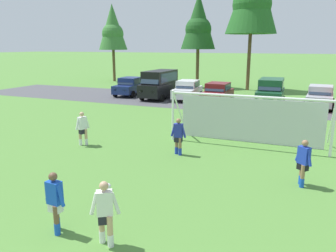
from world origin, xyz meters
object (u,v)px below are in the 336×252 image
at_px(soccer_goal, 249,118).
at_px(player_winger_right, 105,213).
at_px(player_defender_far, 178,137).
at_px(player_striker_near, 55,203).
at_px(parked_car_slot_left, 160,84).
at_px(parked_car_slot_far_left, 130,86).
at_px(parked_car_slot_center_left, 188,90).
at_px(player_midfield_center, 303,163).
at_px(parked_car_slot_center, 217,93).
at_px(parked_car_slot_center_right, 271,92).
at_px(parked_car_slot_right, 320,97).
at_px(soccer_ball, 108,186).
at_px(player_trailing_back, 83,129).

relative_size(soccer_goal, player_winger_right, 4.54).
bearing_deg(player_defender_far, player_striker_near, -95.35).
bearing_deg(parked_car_slot_left, parked_car_slot_far_left, 168.85).
relative_size(player_striker_near, parked_car_slot_center_left, 0.38).
xyz_separation_m(player_midfield_center, player_winger_right, (-4.29, -5.54, 0.00)).
height_order(player_striker_near, parked_car_slot_far_left, parked_car_slot_far_left).
xyz_separation_m(player_defender_far, parked_car_slot_left, (-7.28, 14.32, 0.52)).
bearing_deg(parked_car_slot_center, parked_car_slot_center_right, 8.06).
distance_m(parked_car_slot_far_left, parked_car_slot_center, 9.13).
bearing_deg(player_striker_near, parked_car_slot_center_left, 100.48).
height_order(player_defender_far, parked_car_slot_center_left, parked_car_slot_center_left).
relative_size(player_midfield_center, player_winger_right, 1.00).
relative_size(parked_car_slot_center_left, parked_car_slot_right, 1.00).
distance_m(soccer_ball, player_defender_far, 4.49).
height_order(player_midfield_center, parked_car_slot_far_left, parked_car_slot_far_left).
xyz_separation_m(player_defender_far, player_trailing_back, (-4.76, -0.43, 0.00)).
bearing_deg(soccer_ball, parked_car_slot_center_right, 79.83).
bearing_deg(parked_car_slot_center, player_winger_right, -83.00).
xyz_separation_m(soccer_goal, parked_car_slot_center_left, (-7.18, 11.53, -0.42)).
bearing_deg(player_striker_near, player_winger_right, 0.49).
relative_size(player_midfield_center, parked_car_slot_center_left, 0.38).
bearing_deg(soccer_goal, parked_car_slot_center_left, 121.93).
bearing_deg(parked_car_slot_center, parked_car_slot_left, 172.83).
xyz_separation_m(player_striker_near, player_winger_right, (1.48, 0.01, 0.00)).
distance_m(soccer_goal, player_striker_near, 10.54).
height_order(soccer_ball, parked_car_slot_center_left, parked_car_slot_center_left).
distance_m(player_winger_right, parked_car_slot_right, 22.44).
xyz_separation_m(soccer_goal, parked_car_slot_center_right, (-0.08, 11.24, -0.18)).
relative_size(parked_car_slot_left, parked_car_slot_center_left, 1.12).
relative_size(soccer_goal, parked_car_slot_far_left, 1.72).
relative_size(soccer_goal, parked_car_slot_center, 1.75).
bearing_deg(parked_car_slot_left, parked_car_slot_center_right, -0.65).
bearing_deg(player_striker_near, soccer_goal, 72.33).
distance_m(soccer_goal, player_trailing_back, 8.06).
bearing_deg(parked_car_slot_center_left, soccer_ball, -78.67).
xyz_separation_m(soccer_ball, parked_car_slot_right, (6.95, 19.11, 0.77)).
distance_m(soccer_ball, parked_car_slot_right, 20.35).
bearing_deg(parked_car_slot_left, soccer_goal, -49.13).
relative_size(player_trailing_back, parked_car_slot_center_left, 0.38).
bearing_deg(parked_car_slot_center_right, parked_car_slot_right, 8.74).
distance_m(player_striker_near, parked_car_slot_left, 22.38).
height_order(player_winger_right, parked_car_slot_center_right, parked_car_slot_center_right).
bearing_deg(player_striker_near, parked_car_slot_center_right, 81.67).
height_order(player_defender_far, player_winger_right, same).
xyz_separation_m(player_defender_far, parked_car_slot_center_right, (2.45, 14.21, 0.29)).
bearing_deg(parked_car_slot_right, parked_car_slot_left, -178.08).
bearing_deg(parked_car_slot_far_left, player_winger_right, -62.33).
height_order(soccer_goal, player_defender_far, soccer_goal).
relative_size(player_winger_right, parked_car_slot_right, 0.38).
distance_m(player_midfield_center, parked_car_slot_center, 16.60).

